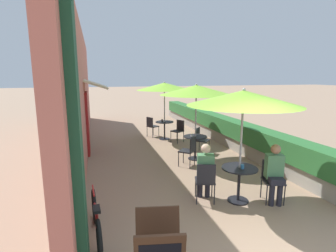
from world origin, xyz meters
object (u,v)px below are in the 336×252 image
(patio_umbrella_mid, at_px, (196,90))
(coffee_cup_far, at_px, (162,120))
(patio_table_mid, at_px, (195,143))
(seated_patron_near_left, at_px, (275,171))
(cafe_chair_far_left, at_px, (152,125))
(coffee_cup_near, at_px, (242,167))
(patio_umbrella_far, at_px, (164,86))
(patio_table_near, at_px, (239,177))
(bicycle_leaning, at_px, (96,221))
(cafe_chair_far_right, at_px, (179,129))
(coffee_cup_mid, at_px, (192,135))
(patio_umbrella_near, at_px, (243,98))
(cafe_chair_mid_left, at_px, (201,138))
(patio_table_far, at_px, (165,127))
(cafe_chair_near_right, at_px, (205,179))
(cafe_chair_near_left, at_px, (272,177))
(seated_patron_near_right, at_px, (205,169))
(cafe_chair_mid_right, at_px, (189,149))

(patio_umbrella_mid, height_order, coffee_cup_far, patio_umbrella_mid)
(patio_table_mid, bearing_deg, seated_patron_near_left, -81.12)
(cafe_chair_far_left, bearing_deg, patio_umbrella_mid, -19.03)
(coffee_cup_near, height_order, patio_umbrella_mid, patio_umbrella_mid)
(patio_table_mid, bearing_deg, patio_umbrella_mid, 0.00)
(patio_umbrella_mid, relative_size, patio_umbrella_far, 1.00)
(patio_table_near, relative_size, patio_table_mid, 1.00)
(seated_patron_near_left, relative_size, bicycle_leaning, 0.74)
(patio_umbrella_far, distance_m, coffee_cup_far, 1.40)
(patio_table_mid, bearing_deg, patio_umbrella_far, 95.15)
(patio_table_mid, relative_size, coffee_cup_far, 8.29)
(cafe_chair_far_right, relative_size, coffee_cup_far, 9.67)
(seated_patron_near_left, xyz_separation_m, coffee_cup_mid, (-0.63, 3.16, 0.10))
(patio_umbrella_near, distance_m, cafe_chair_mid_left, 3.93)
(patio_table_far, bearing_deg, cafe_chair_near_right, -96.33)
(cafe_chair_near_left, distance_m, cafe_chair_near_right, 1.43)
(coffee_cup_mid, height_order, bicycle_leaning, coffee_cup_mid)
(bicycle_leaning, bearing_deg, seated_patron_near_right, 16.42)
(cafe_chair_mid_left, xyz_separation_m, cafe_chair_far_left, (-1.10, 2.82, 0.00))
(seated_patron_near_right, relative_size, cafe_chair_mid_right, 1.44)
(patio_table_far, xyz_separation_m, cafe_chair_far_left, (-0.43, 0.58, -0.01))
(patio_table_near, distance_m, patio_table_far, 5.74)
(patio_table_mid, relative_size, coffee_cup_mid, 8.29)
(cafe_chair_far_left, distance_m, coffee_cup_far, 0.67)
(coffee_cup_far, bearing_deg, patio_umbrella_far, -40.43)
(patio_table_mid, distance_m, cafe_chair_mid_left, 0.72)
(cafe_chair_far_left, xyz_separation_m, bicycle_leaning, (-2.40, -6.88, -0.19))
(cafe_chair_near_right, distance_m, patio_table_far, 5.64)
(patio_table_near, xyz_separation_m, cafe_chair_near_left, (0.70, -0.14, -0.01))
(coffee_cup_near, bearing_deg, cafe_chair_near_left, -5.69)
(coffee_cup_near, xyz_separation_m, cafe_chair_mid_right, (-0.27, 2.42, -0.27))
(coffee_cup_mid, relative_size, bicycle_leaning, 0.05)
(patio_umbrella_far, relative_size, coffee_cup_far, 26.54)
(cafe_chair_near_right, height_order, patio_table_far, cafe_chair_near_right)
(coffee_cup_near, distance_m, patio_umbrella_mid, 3.31)
(patio_umbrella_far, bearing_deg, cafe_chair_far_right, -53.52)
(patio_umbrella_near, relative_size, cafe_chair_near_right, 2.75)
(seated_patron_near_right, distance_m, coffee_cup_near, 0.76)
(coffee_cup_far, bearing_deg, cafe_chair_mid_right, -91.37)
(cafe_chair_mid_right, height_order, patio_umbrella_far, patio_umbrella_far)
(cafe_chair_far_right, bearing_deg, patio_umbrella_near, 145.82)
(cafe_chair_near_left, distance_m, coffee_cup_near, 0.74)
(cafe_chair_near_right, bearing_deg, patio_umbrella_far, 101.13)
(seated_patron_near_left, distance_m, cafe_chair_mid_left, 3.75)
(patio_umbrella_near, distance_m, patio_table_far, 5.98)
(seated_patron_near_left, relative_size, cafe_chair_far_right, 1.44)
(patio_table_near, distance_m, patio_table_mid, 2.93)
(patio_table_mid, bearing_deg, patio_table_far, 95.15)
(coffee_cup_near, distance_m, bicycle_leaning, 3.00)
(seated_patron_near_left, bearing_deg, cafe_chair_near_left, -90.00)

